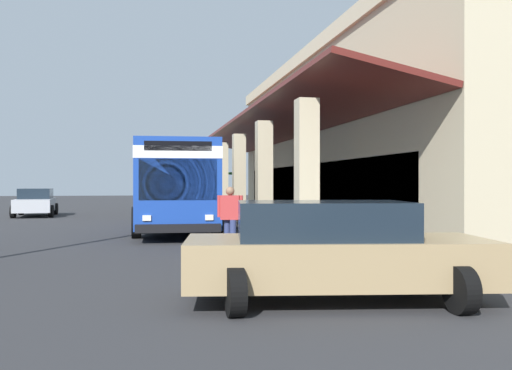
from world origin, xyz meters
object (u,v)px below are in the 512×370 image
at_px(parked_sedan_tan, 333,250).
at_px(parked_sedan_silver, 36,202).
at_px(transit_bus, 175,180).
at_px(pedestrian, 230,215).
at_px(potted_palm, 227,202).

bearing_deg(parked_sedan_tan, parked_sedan_silver, -160.69).
bearing_deg(transit_bus, parked_sedan_silver, -145.29).
height_order(parked_sedan_tan, pedestrian, pedestrian).
bearing_deg(potted_palm, pedestrian, -7.90).
height_order(pedestrian, potted_palm, potted_palm).
bearing_deg(parked_sedan_silver, pedestrian, 23.86).
distance_m(transit_bus, potted_palm, 11.28).
bearing_deg(potted_palm, parked_sedan_tan, -4.57).
relative_size(transit_bus, parked_sedan_silver, 2.50).
relative_size(transit_bus, parked_sedan_tan, 2.45).
bearing_deg(parked_sedan_silver, parked_sedan_tan, 19.31).
height_order(transit_bus, potted_palm, transit_bus).
bearing_deg(parked_sedan_tan, transit_bus, -173.71).
height_order(parked_sedan_tan, parked_sedan_silver, same).
distance_m(parked_sedan_tan, pedestrian, 6.32).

